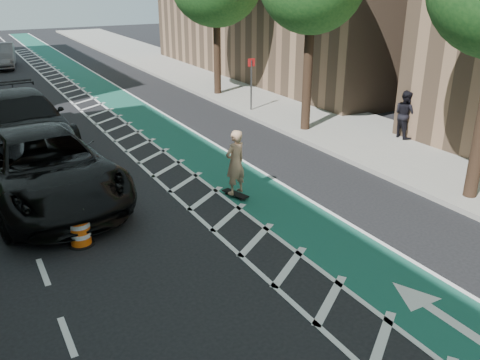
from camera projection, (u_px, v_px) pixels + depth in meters
ground at (228, 286)px, 10.33m from camera, size 120.00×120.00×0.00m
bike_lane at (175, 138)px, 19.79m from camera, size 2.00×90.00×0.01m
buffer_strip at (138, 144)px, 19.10m from camera, size 1.40×90.00×0.01m
sidewalk_right at (310, 116)px, 22.72m from camera, size 5.00×90.00×0.15m
curb_right at (264, 123)px, 21.60m from camera, size 0.12×90.00×0.16m
sign_post at (251, 84)px, 22.99m from camera, size 0.35×0.08×2.47m
skateboard at (235, 194)px, 14.48m from camera, size 0.47×0.91×0.12m
skateboarder at (235, 162)px, 14.13m from camera, size 0.77×0.61×1.86m
suv_near at (43, 167)px, 14.02m from camera, size 3.88×7.25×1.94m
suv_far at (24, 119)px, 18.82m from camera, size 3.14×6.72×1.90m
car_grey at (1, 56)px, 34.90m from camera, size 2.40×5.14×1.63m
pedestrian at (405, 114)px, 19.08m from camera, size 0.77×0.94×1.80m
barrel_a at (80, 230)px, 11.78m from camera, size 0.61×0.61×0.83m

